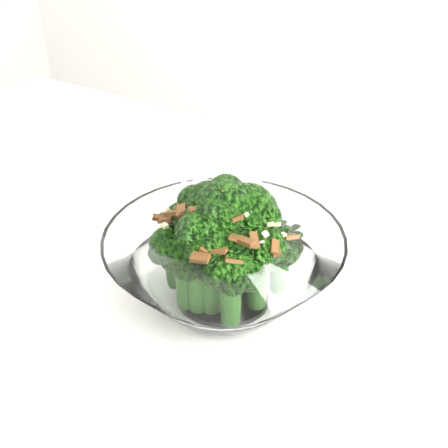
% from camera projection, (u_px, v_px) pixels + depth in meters
% --- Properties ---
extents(table, '(1.28, 0.93, 0.75)m').
position_uv_depth(table, '(112.00, 299.00, 0.59)').
color(table, white).
rests_on(table, ground).
extents(broccoli_dish, '(0.22, 0.22, 0.13)m').
position_uv_depth(broccoli_dish, '(223.00, 259.00, 0.46)').
color(broccoli_dish, white).
rests_on(broccoli_dish, table).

